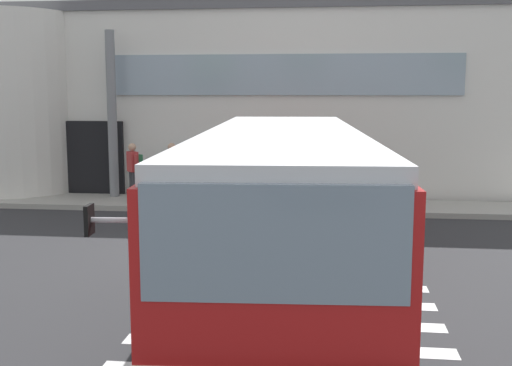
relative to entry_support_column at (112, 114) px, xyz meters
name	(u,v)px	position (x,y,z in m)	size (l,w,h in m)	color
ground_plane	(211,248)	(4.02, -5.40, -2.64)	(80.00, 90.00, 0.02)	#2B2B2D
bay_paint_stripes	(291,322)	(6.02, -9.60, -2.62)	(4.40, 3.96, 0.01)	silver
terminal_building	(250,99)	(3.36, 6.13, 0.38)	(18.37, 13.80, 6.03)	silver
boarding_curb	(242,205)	(4.02, -0.60, -2.55)	(20.57, 2.00, 0.15)	#9E9B93
entry_support_column	(112,114)	(0.00, 0.00, 0.00)	(0.28, 0.28, 4.95)	slate
bus_main_foreground	(282,211)	(5.75, -7.95, -1.29)	(3.26, 11.11, 2.70)	red
passenger_near_column	(134,168)	(0.82, -0.62, -1.51)	(0.50, 0.52, 1.68)	#2D2D33
passenger_by_doorway	(172,168)	(1.91, -0.41, -1.55)	(0.59, 0.25, 1.68)	#1E2338
safety_bollard_yellow	(296,200)	(5.62, -1.80, -2.18)	(0.18, 0.18, 0.90)	yellow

